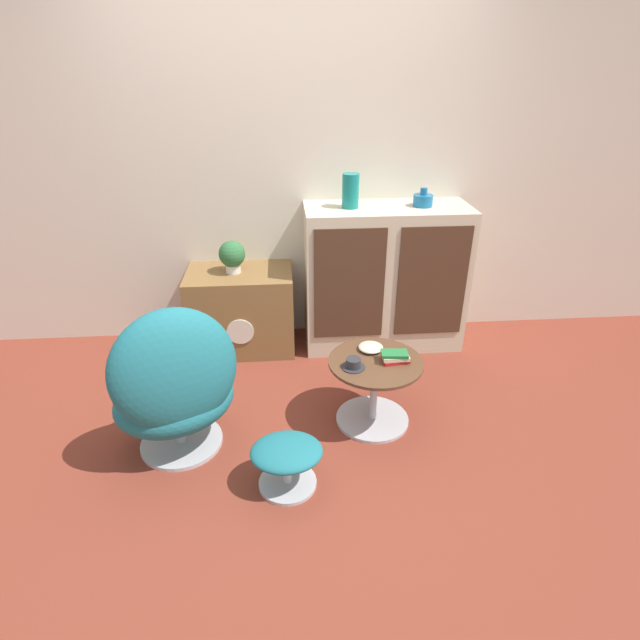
{
  "coord_description": "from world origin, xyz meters",
  "views": [
    {
      "loc": [
        -0.09,
        -2.18,
        1.94
      ],
      "look_at": [
        0.12,
        0.47,
        0.55
      ],
      "focal_mm": 28.0,
      "sensor_mm": 36.0,
      "label": 1
    }
  ],
  "objects_px": {
    "vase_leftmost": "(350,191)",
    "book_stack": "(395,357)",
    "sideboard": "(384,278)",
    "coffee_table": "(374,387)",
    "teacup": "(353,364)",
    "egg_chair": "(175,386)",
    "vase_inner_left": "(423,200)",
    "bowl": "(371,347)",
    "ottoman": "(287,457)",
    "potted_plant": "(232,255)",
    "tv_console": "(242,310)"
  },
  "relations": [
    {
      "from": "bowl",
      "to": "tv_console",
      "type": "bearing_deg",
      "value": 134.12
    },
    {
      "from": "coffee_table",
      "to": "vase_inner_left",
      "type": "xyz_separation_m",
      "value": [
        0.47,
        0.97,
        0.85
      ]
    },
    {
      "from": "potted_plant",
      "to": "teacup",
      "type": "height_order",
      "value": "potted_plant"
    },
    {
      "from": "sideboard",
      "to": "vase_inner_left",
      "type": "bearing_deg",
      "value": 0.94
    },
    {
      "from": "vase_leftmost",
      "to": "bowl",
      "type": "bearing_deg",
      "value": -88.2
    },
    {
      "from": "ottoman",
      "to": "coffee_table",
      "type": "distance_m",
      "value": 0.71
    },
    {
      "from": "ottoman",
      "to": "vase_inner_left",
      "type": "xyz_separation_m",
      "value": [
        0.99,
        1.44,
        0.91
      ]
    },
    {
      "from": "sideboard",
      "to": "tv_console",
      "type": "height_order",
      "value": "sideboard"
    },
    {
      "from": "ottoman",
      "to": "vase_inner_left",
      "type": "height_order",
      "value": "vase_inner_left"
    },
    {
      "from": "tv_console",
      "to": "potted_plant",
      "type": "xyz_separation_m",
      "value": [
        -0.04,
        0.0,
        0.43
      ]
    },
    {
      "from": "tv_console",
      "to": "coffee_table",
      "type": "height_order",
      "value": "tv_console"
    },
    {
      "from": "vase_inner_left",
      "to": "potted_plant",
      "type": "xyz_separation_m",
      "value": [
        -1.32,
        -0.01,
        -0.36
      ]
    },
    {
      "from": "sideboard",
      "to": "vase_inner_left",
      "type": "distance_m",
      "value": 0.61
    },
    {
      "from": "ottoman",
      "to": "egg_chair",
      "type": "bearing_deg",
      "value": 151.94
    },
    {
      "from": "tv_console",
      "to": "teacup",
      "type": "bearing_deg",
      "value": -56.1
    },
    {
      "from": "ottoman",
      "to": "coffee_table",
      "type": "bearing_deg",
      "value": 42.35
    },
    {
      "from": "coffee_table",
      "to": "potted_plant",
      "type": "relative_size",
      "value": 2.36
    },
    {
      "from": "bowl",
      "to": "teacup",
      "type": "bearing_deg",
      "value": -125.49
    },
    {
      "from": "egg_chair",
      "to": "book_stack",
      "type": "height_order",
      "value": "egg_chair"
    },
    {
      "from": "vase_leftmost",
      "to": "teacup",
      "type": "height_order",
      "value": "vase_leftmost"
    },
    {
      "from": "egg_chair",
      "to": "book_stack",
      "type": "bearing_deg",
      "value": 7.52
    },
    {
      "from": "sideboard",
      "to": "teacup",
      "type": "bearing_deg",
      "value": -109.74
    },
    {
      "from": "vase_inner_left",
      "to": "book_stack",
      "type": "bearing_deg",
      "value": -110.11
    },
    {
      "from": "teacup",
      "to": "coffee_table",
      "type": "bearing_deg",
      "value": 23.22
    },
    {
      "from": "coffee_table",
      "to": "vase_leftmost",
      "type": "distance_m",
      "value": 1.33
    },
    {
      "from": "teacup",
      "to": "book_stack",
      "type": "distance_m",
      "value": 0.25
    },
    {
      "from": "vase_leftmost",
      "to": "coffee_table",
      "type": "bearing_deg",
      "value": -87.94
    },
    {
      "from": "teacup",
      "to": "book_stack",
      "type": "bearing_deg",
      "value": 10.02
    },
    {
      "from": "book_stack",
      "to": "coffee_table",
      "type": "bearing_deg",
      "value": 171.74
    },
    {
      "from": "egg_chair",
      "to": "coffee_table",
      "type": "height_order",
      "value": "egg_chair"
    },
    {
      "from": "sideboard",
      "to": "coffee_table",
      "type": "xyz_separation_m",
      "value": [
        -0.23,
        -0.96,
        -0.28
      ]
    },
    {
      "from": "vase_leftmost",
      "to": "vase_inner_left",
      "type": "bearing_deg",
      "value": 0.0
    },
    {
      "from": "coffee_table",
      "to": "vase_leftmost",
      "type": "bearing_deg",
      "value": 92.06
    },
    {
      "from": "coffee_table",
      "to": "potted_plant",
      "type": "xyz_separation_m",
      "value": [
        -0.86,
        0.96,
        0.49
      ]
    },
    {
      "from": "vase_leftmost",
      "to": "book_stack",
      "type": "height_order",
      "value": "vase_leftmost"
    },
    {
      "from": "vase_leftmost",
      "to": "book_stack",
      "type": "distance_m",
      "value": 1.22
    },
    {
      "from": "sideboard",
      "to": "vase_leftmost",
      "type": "distance_m",
      "value": 0.69
    },
    {
      "from": "sideboard",
      "to": "coffee_table",
      "type": "relative_size",
      "value": 2.13
    },
    {
      "from": "ottoman",
      "to": "vase_inner_left",
      "type": "bearing_deg",
      "value": 55.58
    },
    {
      "from": "vase_leftmost",
      "to": "teacup",
      "type": "relative_size",
      "value": 1.73
    },
    {
      "from": "tv_console",
      "to": "vase_inner_left",
      "type": "xyz_separation_m",
      "value": [
        1.29,
        0.01,
        0.79
      ]
    },
    {
      "from": "egg_chair",
      "to": "ottoman",
      "type": "relative_size",
      "value": 2.5
    },
    {
      "from": "vase_leftmost",
      "to": "ottoman",
      "type": "bearing_deg",
      "value": -108.65
    },
    {
      "from": "egg_chair",
      "to": "ottoman",
      "type": "bearing_deg",
      "value": -28.06
    },
    {
      "from": "coffee_table",
      "to": "bowl",
      "type": "bearing_deg",
      "value": 93.93
    },
    {
      "from": "sideboard",
      "to": "tv_console",
      "type": "bearing_deg",
      "value": -179.7
    },
    {
      "from": "sideboard",
      "to": "bowl",
      "type": "distance_m",
      "value": 0.88
    },
    {
      "from": "coffee_table",
      "to": "tv_console",
      "type": "bearing_deg",
      "value": 130.55
    },
    {
      "from": "tv_console",
      "to": "vase_leftmost",
      "type": "xyz_separation_m",
      "value": [
        0.78,
        0.01,
        0.86
      ]
    },
    {
      "from": "egg_chair",
      "to": "vase_inner_left",
      "type": "bearing_deg",
      "value": 36.25
    }
  ]
}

